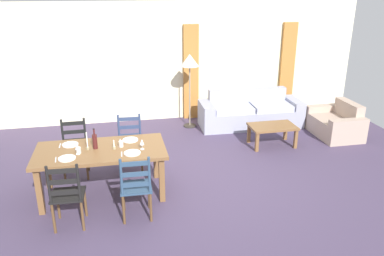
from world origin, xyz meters
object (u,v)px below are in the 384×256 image
object	(u,v)px
dining_chair_near_right	(136,187)
coffee_cup_secondary	(79,150)
dining_table	(101,154)
coffee_table	(272,129)
dining_chair_far_right	(130,143)
dining_chair_near_left	(67,195)
dining_chair_far_left	(75,149)
couch	(250,113)
wine_glass_near_left	(77,147)
wine_glass_near_right	(142,142)
coffee_cup_primary	(121,144)
armchair_upholstered	(337,124)
wine_bottle	(95,141)
standing_lamp	(190,65)

from	to	relation	value
dining_chair_near_right	coffee_cup_secondary	world-z (taller)	dining_chair_near_right
dining_table	coffee_table	size ratio (longest dim) A/B	2.11
dining_chair_far_right	coffee_cup_secondary	size ratio (longest dim) A/B	10.67
dining_chair_near_left	dining_chair_far_left	distance (m)	1.53
dining_chair_far_right	couch	size ratio (longest dim) A/B	0.42
dining_chair_near_left	wine_glass_near_left	xyz separation A→B (m)	(0.12, 0.66, 0.38)
wine_glass_near_left	coffee_table	world-z (taller)	wine_glass_near_left
dining_chair_far_left	coffee_table	bearing A→B (deg)	8.01
wine_glass_near_right	coffee_cup_secondary	xyz separation A→B (m)	(-0.91, 0.05, -0.07)
coffee_cup_secondary	coffee_cup_primary	bearing A→B (deg)	10.51
wine_glass_near_left	coffee_cup_primary	size ratio (longest dim) A/B	1.79
dining_chair_near_left	wine_glass_near_right	distance (m)	1.28
wine_glass_near_right	couch	distance (m)	3.75
couch	wine_glass_near_right	bearing A→B (deg)	-135.13
dining_chair_far_left	coffee_cup_secondary	world-z (taller)	dining_chair_far_left
coffee_table	dining_chair_far_right	bearing A→B (deg)	-170.23
armchair_upholstered	coffee_cup_primary	bearing A→B (deg)	-161.83
dining_table	wine_glass_near_right	distance (m)	0.65
dining_table	wine_bottle	distance (m)	0.22
dining_chair_far_right	wine_glass_near_left	bearing A→B (deg)	-130.43
dining_chair_far_left	wine_glass_near_right	world-z (taller)	dining_chair_far_left
dining_chair_near_right	coffee_table	distance (m)	3.47
coffee_table	couch	bearing A→B (deg)	91.70
dining_chair_near_left	coffee_table	size ratio (longest dim) A/B	1.07
wine_glass_near_right	coffee_cup_primary	world-z (taller)	wine_glass_near_right
coffee_cup_secondary	standing_lamp	world-z (taller)	standing_lamp
dining_chair_far_right	dining_chair_near_right	bearing A→B (deg)	-90.21
dining_chair_far_left	couch	distance (m)	4.07
dining_chair_far_right	couch	world-z (taller)	dining_chair_far_right
dining_chair_far_right	wine_glass_near_left	size ratio (longest dim) A/B	5.96
wine_glass_near_right	dining_chair_near_left	bearing A→B (deg)	-147.90
wine_bottle	coffee_cup_primary	xyz separation A→B (m)	(0.37, -0.01, -0.07)
dining_chair_far_right	dining_table	bearing A→B (deg)	-120.31
wine_bottle	armchair_upholstered	size ratio (longest dim) A/B	0.27
dining_chair_far_left	wine_glass_near_right	xyz separation A→B (m)	(1.05, -0.88, 0.38)
dining_chair_near_left	standing_lamp	size ratio (longest dim) A/B	0.59
dining_chair_near_right	dining_table	bearing A→B (deg)	121.17
coffee_table	standing_lamp	size ratio (longest dim) A/B	0.55
dining_chair_far_right	wine_glass_near_left	xyz separation A→B (m)	(-0.77, -0.91, 0.38)
dining_chair_far_left	armchair_upholstered	world-z (taller)	dining_chair_far_left
dining_chair_near_left	armchair_upholstered	distance (m)	5.76
dining_chair_far_left	dining_chair_far_right	world-z (taller)	same
dining_table	dining_chair_near_left	bearing A→B (deg)	-118.89
dining_chair_near_right	wine_glass_near_left	distance (m)	1.07
dining_table	dining_chair_near_left	distance (m)	0.91
dining_chair_near_left	wine_bottle	xyz separation A→B (m)	(0.36, 0.82, 0.39)
dining_chair_far_left	coffee_table	xyz separation A→B (m)	(3.72, 0.52, -0.12)
dining_table	standing_lamp	world-z (taller)	standing_lamp
dining_chair_far_right	wine_glass_near_left	world-z (taller)	dining_chair_far_right
coffee_cup_primary	wine_glass_near_left	bearing A→B (deg)	-166.46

